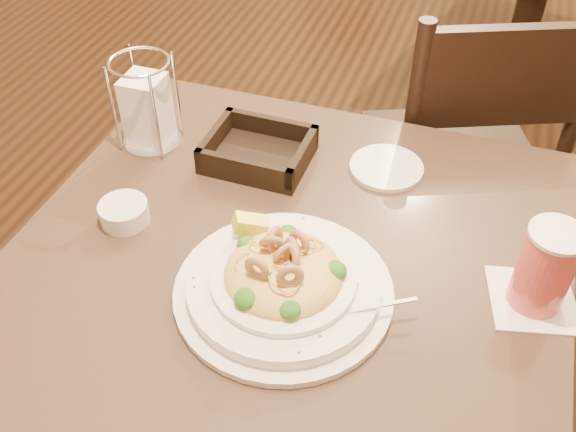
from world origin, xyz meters
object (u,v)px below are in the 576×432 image
(pasta_bowl, at_px, (283,280))
(drink_glass, at_px, (545,269))
(side_plate, at_px, (386,168))
(bread_basket, at_px, (258,152))
(butter_ramekin, at_px, (124,213))
(main_table, at_px, (285,343))
(napkin_caddy, at_px, (147,108))
(dining_chair_near, at_px, (461,156))

(pasta_bowl, relative_size, drink_glass, 2.39)
(side_plate, bearing_deg, bread_basket, -167.62)
(pasta_bowl, xyz_separation_m, butter_ramekin, (-0.31, 0.07, -0.01))
(side_plate, bearing_deg, main_table, -110.52)
(bread_basket, height_order, napkin_caddy, napkin_caddy)
(main_table, xyz_separation_m, butter_ramekin, (-0.29, -0.00, 0.24))
(dining_chair_near, bearing_deg, butter_ramekin, 29.10)
(drink_glass, height_order, bread_basket, drink_glass)
(pasta_bowl, distance_m, drink_glass, 0.38)
(drink_glass, bearing_deg, bread_basket, 159.96)
(main_table, distance_m, butter_ramekin, 0.38)
(dining_chair_near, height_order, napkin_caddy, dining_chair_near)
(main_table, relative_size, napkin_caddy, 4.92)
(main_table, bearing_deg, napkin_caddy, 147.99)
(napkin_caddy, height_order, side_plate, napkin_caddy)
(dining_chair_near, xyz_separation_m, napkin_caddy, (-0.59, -0.45, 0.30))
(napkin_caddy, xyz_separation_m, butter_ramekin, (0.06, -0.22, -0.06))
(napkin_caddy, bearing_deg, pasta_bowl, -37.50)
(main_table, bearing_deg, side_plate, 69.48)
(drink_glass, distance_m, bread_basket, 0.56)
(pasta_bowl, distance_m, napkin_caddy, 0.48)
(pasta_bowl, bearing_deg, side_plate, 76.54)
(bread_basket, bearing_deg, pasta_bowl, -62.71)
(main_table, distance_m, side_plate, 0.38)
(dining_chair_near, xyz_separation_m, drink_glass, (0.15, -0.63, 0.29))
(butter_ramekin, bearing_deg, side_plate, 35.67)
(pasta_bowl, xyz_separation_m, side_plate, (0.08, 0.35, -0.03))
(bread_basket, relative_size, butter_ramekin, 2.30)
(dining_chair_near, bearing_deg, pasta_bowl, 50.99)
(dining_chair_near, xyz_separation_m, bread_basket, (-0.37, -0.44, 0.24))
(bread_basket, bearing_deg, dining_chair_near, 50.25)
(main_table, height_order, side_plate, side_plate)
(main_table, height_order, bread_basket, bread_basket)
(bread_basket, bearing_deg, side_plate, 12.38)
(drink_glass, bearing_deg, butter_ramekin, -176.38)
(napkin_caddy, xyz_separation_m, side_plate, (0.46, 0.06, -0.07))
(pasta_bowl, bearing_deg, napkin_caddy, 142.50)
(main_table, relative_size, pasta_bowl, 2.43)
(dining_chair_near, relative_size, napkin_caddy, 5.09)
(pasta_bowl, relative_size, side_plate, 2.64)
(side_plate, bearing_deg, dining_chair_near, 71.67)
(side_plate, bearing_deg, drink_glass, -40.75)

